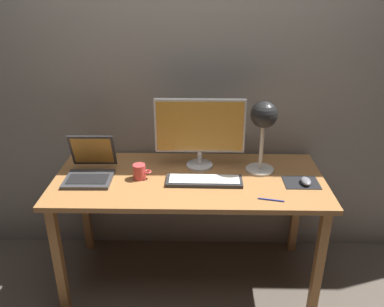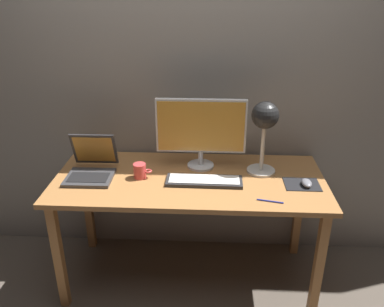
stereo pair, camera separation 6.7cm
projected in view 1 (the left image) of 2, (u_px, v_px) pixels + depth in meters
name	position (u px, v px, depth m)	size (l,w,h in m)	color
ground_plane	(189.00, 275.00, 2.65)	(4.80, 4.80, 0.00)	brown
back_wall	(190.00, 69.00, 2.48)	(4.80, 0.06, 2.60)	gray
desk	(189.00, 189.00, 2.38)	(1.60, 0.70, 0.74)	#A8703D
monitor	(200.00, 129.00, 2.38)	(0.54, 0.16, 0.44)	silver
keyboard_main	(204.00, 181.00, 2.29)	(0.44, 0.15, 0.03)	#28282B
laptop	(91.00, 165.00, 2.35)	(0.27, 0.31, 0.24)	#38383A
desk_lamp	(264.00, 121.00, 2.30)	(0.17, 0.17, 0.44)	beige
mousepad	(301.00, 183.00, 2.29)	(0.20, 0.16, 0.00)	black
mouse	(306.00, 181.00, 2.27)	(0.06, 0.10, 0.03)	slate
coffee_mug	(140.00, 172.00, 2.32)	(0.11, 0.07, 0.09)	#CC3F3F
pen	(271.00, 200.00, 2.11)	(0.01, 0.01, 0.14)	#2633A5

